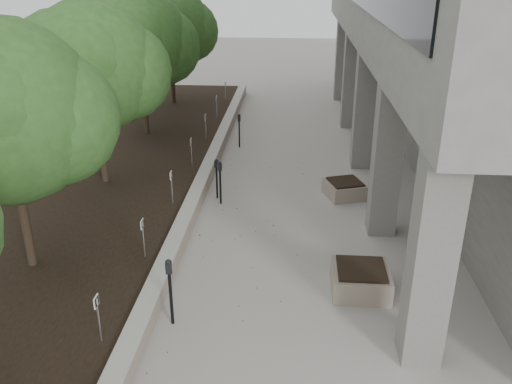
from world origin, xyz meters
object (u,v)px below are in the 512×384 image
(crabapple_tree_3, at_px, (95,95))
(planter_back, at_px, (345,189))
(crabapple_tree_2, at_px, (11,150))
(crabapple_tree_5, at_px, (170,45))
(crabapple_tree_4, at_px, (141,64))
(parking_meter_2, at_px, (171,292))
(planter_front, at_px, (360,279))
(parking_meter_3, at_px, (217,179))
(parking_meter_4, at_px, (220,183))
(parking_meter_5, at_px, (239,131))

(crabapple_tree_3, distance_m, planter_back, 7.97)
(crabapple_tree_2, distance_m, crabapple_tree_3, 5.00)
(crabapple_tree_5, bearing_deg, crabapple_tree_3, -90.00)
(crabapple_tree_3, height_order, crabapple_tree_4, same)
(parking_meter_2, height_order, planter_front, parking_meter_2)
(crabapple_tree_4, height_order, parking_meter_3, crabapple_tree_4)
(crabapple_tree_4, relative_size, planter_front, 4.35)
(parking_meter_4, xyz_separation_m, planter_front, (3.68, -4.36, -0.38))
(parking_meter_4, distance_m, planter_front, 5.72)
(parking_meter_2, xyz_separation_m, parking_meter_5, (0.23, 11.12, -0.07))
(planter_front, distance_m, planter_back, 5.18)
(crabapple_tree_2, xyz_separation_m, crabapple_tree_4, (0.00, 10.00, 0.00))
(parking_meter_4, bearing_deg, planter_front, -67.53)
(crabapple_tree_3, height_order, parking_meter_3, crabapple_tree_3)
(crabapple_tree_4, xyz_separation_m, crabapple_tree_5, (0.00, 5.00, 0.00))
(crabapple_tree_5, bearing_deg, crabapple_tree_4, -90.00)
(parking_meter_5, bearing_deg, parking_meter_3, -93.28)
(parking_meter_4, bearing_deg, crabapple_tree_4, 105.85)
(planter_back, bearing_deg, parking_meter_4, -167.70)
(parking_meter_3, height_order, planter_front, parking_meter_3)
(crabapple_tree_3, bearing_deg, parking_meter_4, -8.71)
(parking_meter_2, bearing_deg, crabapple_tree_2, 148.83)
(crabapple_tree_3, bearing_deg, crabapple_tree_5, 90.00)
(crabapple_tree_4, xyz_separation_m, parking_meter_5, (3.71, -0.26, -2.45))
(crabapple_tree_2, xyz_separation_m, parking_meter_3, (3.53, 4.83, -2.48))
(crabapple_tree_3, height_order, planter_front, crabapple_tree_3)
(crabapple_tree_2, relative_size, parking_meter_4, 4.05)
(parking_meter_4, height_order, parking_meter_5, parking_meter_4)
(crabapple_tree_2, height_order, parking_meter_2, crabapple_tree_2)
(crabapple_tree_3, distance_m, crabapple_tree_5, 10.00)
(parking_meter_3, distance_m, planter_front, 6.12)
(planter_back, bearing_deg, parking_meter_2, -120.77)
(parking_meter_2, distance_m, planter_front, 4.16)
(crabapple_tree_4, xyz_separation_m, planter_back, (7.43, -4.75, -2.86))
(parking_meter_3, xyz_separation_m, planter_front, (3.84, -4.75, -0.34))
(parking_meter_5, relative_size, planter_front, 1.07)
(crabapple_tree_5, height_order, planter_back, crabapple_tree_5)
(parking_meter_3, bearing_deg, parking_meter_5, 93.99)
(parking_meter_4, bearing_deg, planter_back, -5.36)
(crabapple_tree_2, bearing_deg, parking_meter_2, -21.56)
(crabapple_tree_5, xyz_separation_m, parking_meter_4, (3.68, -10.56, -2.45))
(parking_meter_3, height_order, parking_meter_4, parking_meter_4)
(crabapple_tree_2, xyz_separation_m, planter_front, (7.36, 0.07, -2.83))
(parking_meter_4, height_order, planter_front, parking_meter_4)
(crabapple_tree_5, height_order, parking_meter_4, crabapple_tree_5)
(crabapple_tree_2, xyz_separation_m, crabapple_tree_3, (0.00, 5.00, 0.00))
(crabapple_tree_5, xyz_separation_m, planter_front, (7.36, -14.93, -2.83))
(crabapple_tree_4, relative_size, parking_meter_5, 4.09)
(parking_meter_5, bearing_deg, crabapple_tree_4, 174.86)
(crabapple_tree_5, distance_m, parking_meter_4, 11.45)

